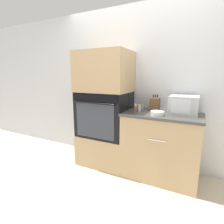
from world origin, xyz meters
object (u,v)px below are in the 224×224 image
knife_block (155,104)px  bowl (157,113)px  condiment_jar_mid (139,108)px  microwave (184,105)px  condiment_jar_far (135,108)px  condiment_jar_near (142,107)px  wall_oven (104,114)px

knife_block → bowl: 0.35m
knife_block → condiment_jar_mid: 0.27m
microwave → knife_block: bearing=167.5°
bowl → condiment_jar_mid: size_ratio=1.79×
knife_block → condiment_jar_far: bearing=-128.8°
condiment_jar_near → condiment_jar_mid: condiment_jar_mid is taller
wall_oven → condiment_jar_mid: wall_oven is taller
condiment_jar_near → condiment_jar_far: condiment_jar_far is taller
microwave → bowl: (-0.29, -0.24, -0.09)m
bowl → condiment_jar_mid: bearing=155.8°
wall_oven → knife_block: (0.76, 0.17, 0.19)m
bowl → wall_oven: bearing=169.7°
knife_block → bowl: bearing=-71.5°
condiment_jar_far → microwave: bearing=15.8°
wall_oven → condiment_jar_mid: (0.58, -0.03, 0.14)m
condiment_jar_near → wall_oven: bearing=-159.7°
bowl → condiment_jar_near: size_ratio=2.59×
bowl → knife_block: bearing=108.5°
condiment_jar_near → condiment_jar_far: (-0.01, -0.30, 0.02)m
microwave → wall_oven: bearing=-175.9°
microwave → condiment_jar_far: (-0.61, -0.17, -0.07)m
condiment_jar_mid → bowl: bearing=-24.2°
wall_oven → microwave: (1.16, 0.08, 0.22)m
condiment_jar_far → bowl: bearing=-11.7°
knife_block → condiment_jar_near: knife_block is taller
condiment_jar_far → wall_oven: bearing=170.6°
wall_oven → condiment_jar_near: bearing=20.3°
condiment_jar_mid → knife_block: bearing=48.6°
knife_block → condiment_jar_near: bearing=170.2°
wall_oven → condiment_jar_near: size_ratio=11.46×
knife_block → bowl: (0.11, -0.33, -0.07)m
condiment_jar_near → condiment_jar_far: bearing=-92.0°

